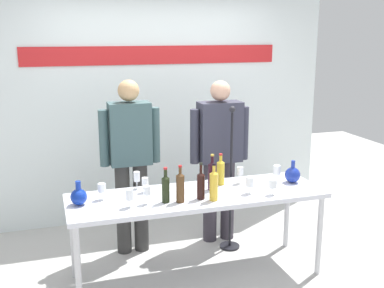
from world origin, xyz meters
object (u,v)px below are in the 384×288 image
wine_glass_left_0 (129,195)px  wine_glass_left_2 (145,182)px  display_table (197,200)px  decanter_blue_left (79,196)px  microphone_stand (230,203)px  wine_bottle_1 (212,175)px  wine_bottle_0 (214,185)px  wine_glass_left_3 (102,188)px  wine_bottle_3 (201,184)px  wine_glass_left_1 (137,177)px  wine_glass_right_3 (250,182)px  wine_glass_right_1 (240,172)px  presenter_left (131,157)px  wine_bottle_2 (180,186)px  wine_glass_right_0 (273,184)px  wine_glass_right_2 (277,170)px  decanter_blue_right (293,175)px  wine_bottle_5 (221,171)px  wine_bottle_4 (166,188)px  presenter_right (219,151)px  wine_glass_left_4 (147,191)px

wine_glass_left_0 → wine_glass_left_2: size_ratio=1.15×
display_table → decanter_blue_left: 1.00m
microphone_stand → wine_glass_left_2: bearing=-163.8°
wine_bottle_1 → wine_glass_left_0: size_ratio=2.13×
decanter_blue_left → wine_glass_left_0: bearing=-24.9°
wine_bottle_0 → wine_glass_left_3: size_ratio=2.28×
wine_bottle_3 → wine_glass_left_1: 0.62m
wine_glass_left_3 → wine_bottle_3: bearing=-16.4°
wine_bottle_3 → wine_glass_right_3: 0.44m
wine_glass_left_1 → wine_glass_left_2: size_ratio=1.19×
wine_glass_right_1 → presenter_left: bearing=151.0°
display_table → wine_bottle_3: bearing=-95.2°
wine_bottle_2 → wine_glass_left_0: (-0.42, 0.00, -0.03)m
wine_bottle_0 → wine_glass_right_0: bearing=-2.5°
wine_glass_right_2 → decanter_blue_right: bearing=-14.7°
display_table → wine_glass_right_2: bearing=5.0°
display_table → presenter_left: (-0.45, 0.66, 0.26)m
wine_glass_right_1 → wine_glass_left_2: bearing=178.9°
wine_bottle_5 → wine_glass_left_2: bearing=-179.6°
wine_bottle_4 → wine_glass_left_1: bearing=111.5°
presenter_right → wine_glass_right_0: (0.15, -0.88, -0.09)m
presenter_right → wine_glass_left_0: 1.34m
display_table → presenter_right: bearing=55.6°
wine_bottle_3 → wine_glass_left_3: (-0.78, 0.23, -0.03)m
presenter_left → wine_bottle_5: size_ratio=5.85×
wine_bottle_0 → wine_bottle_4: bearing=169.3°
wine_glass_right_2 → microphone_stand: microphone_stand is taller
presenter_right → wine_bottle_3: presenter_right is taller
wine_bottle_2 → wine_bottle_3: 0.18m
wine_bottle_1 → wine_glass_left_3: 0.96m
wine_glass_left_1 → wine_glass_right_0: wine_glass_left_1 is taller
decanter_blue_right → wine_bottle_3: size_ratio=0.67×
display_table → presenter_right: 0.84m
wine_glass_left_4 → wine_bottle_5: bearing=21.1°
presenter_right → wine_bottle_0: size_ratio=5.26×
decanter_blue_left → wine_glass_right_1: (1.45, 0.12, 0.04)m
wine_glass_left_4 → wine_glass_left_0: bearing=-167.1°
display_table → wine_glass_left_2: bearing=157.7°
decanter_blue_left → microphone_stand: (1.48, 0.40, -0.37)m
wine_bottle_4 → presenter_right: bearing=45.7°
wine_bottle_0 → wine_glass_left_2: bearing=143.7°
display_table → wine_glass_right_3: 0.48m
presenter_left → wine_glass_right_2: bearing=-25.5°
wine_bottle_3 → wine_glass_left_4: size_ratio=2.05×
wine_bottle_5 → wine_glass_right_2: size_ratio=1.76×
wine_glass_left_3 → wine_bottle_2: bearing=-22.4°
wine_bottle_2 → microphone_stand: 1.00m
presenter_left → wine_glass_left_2: 0.50m
wine_glass_left_3 → wine_glass_right_3: wine_glass_right_3 is taller
presenter_left → wine_glass_left_3: bearing=-121.5°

